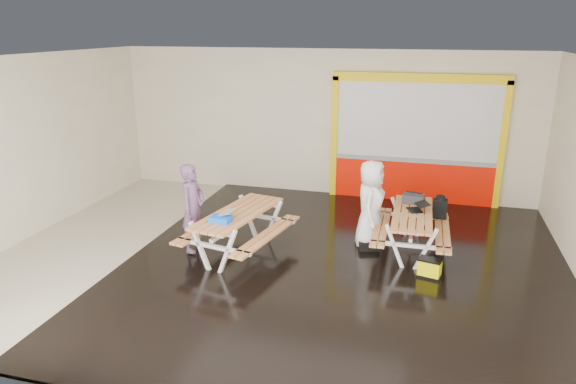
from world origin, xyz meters
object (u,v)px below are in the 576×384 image
(backpack, at_px, (440,207))
(dark_case, at_px, (369,245))
(toolbox, at_px, (413,199))
(fluke_bag, at_px, (430,268))
(laptop_right, at_px, (417,208))
(person_right, at_px, (371,205))
(laptop_left, at_px, (222,216))
(picnic_table_right, at_px, (412,222))
(picnic_table_left, at_px, (238,222))
(person_left, at_px, (193,208))
(blue_pouch, at_px, (221,219))

(backpack, relative_size, dark_case, 1.18)
(toolbox, xyz_separation_m, fluke_bag, (0.37, -1.52, -0.68))
(laptop_right, distance_m, dark_case, 1.12)
(person_right, xyz_separation_m, laptop_right, (0.84, 0.03, 0.01))
(laptop_left, height_order, toolbox, toolbox)
(dark_case, bearing_deg, picnic_table_right, 8.67)
(toolbox, bearing_deg, dark_case, -139.01)
(picnic_table_left, height_order, person_left, person_left)
(picnic_table_left, xyz_separation_m, backpack, (3.48, 1.57, 0.08))
(backpack, bearing_deg, person_right, -157.33)
(laptop_right, bearing_deg, person_right, -178.10)
(blue_pouch, bearing_deg, toolbox, 32.84)
(blue_pouch, bearing_deg, backpack, 30.49)
(picnic_table_left, bearing_deg, dark_case, 20.03)
(person_right, distance_m, fluke_bag, 1.70)
(laptop_right, height_order, fluke_bag, laptop_right)
(picnic_table_right, xyz_separation_m, toolbox, (-0.01, 0.52, 0.28))
(picnic_table_right, xyz_separation_m, laptop_right, (0.07, 0.14, 0.23))
(laptop_left, distance_m, blue_pouch, 0.17)
(laptop_right, xyz_separation_m, blue_pouch, (-3.18, -1.62, 0.06))
(blue_pouch, height_order, backpack, backpack)
(person_right, height_order, fluke_bag, person_right)
(person_right, distance_m, laptop_left, 2.77)
(blue_pouch, xyz_separation_m, backpack, (3.58, 2.11, -0.17))
(picnic_table_right, distance_m, laptop_left, 3.42)
(backpack, bearing_deg, dark_case, -148.49)
(picnic_table_right, height_order, blue_pouch, blue_pouch)
(picnic_table_left, height_order, laptop_right, laptop_right)
(picnic_table_left, distance_m, backpack, 3.81)
(backpack, height_order, dark_case, backpack)
(laptop_right, distance_m, blue_pouch, 3.57)
(person_right, xyz_separation_m, laptop_left, (-2.38, -1.43, 0.07))
(blue_pouch, distance_m, dark_case, 2.83)
(dark_case, bearing_deg, backpack, 31.51)
(picnic_table_left, bearing_deg, laptop_left, -111.98)
(laptop_right, relative_size, dark_case, 1.21)
(backpack, xyz_separation_m, dark_case, (-1.23, -0.75, -0.61))
(laptop_left, bearing_deg, backpack, 28.23)
(picnic_table_left, distance_m, person_left, 0.86)
(person_left, xyz_separation_m, backpack, (4.30, 1.67, -0.16))
(picnic_table_left, bearing_deg, picnic_table_right, 17.31)
(laptop_left, distance_m, backpack, 4.12)
(picnic_table_right, xyz_separation_m, person_right, (-0.77, 0.12, 0.22))
(picnic_table_left, distance_m, laptop_left, 0.48)
(blue_pouch, relative_size, fluke_bag, 0.83)
(laptop_right, distance_m, fluke_bag, 1.33)
(laptop_right, bearing_deg, toolbox, 103.09)
(laptop_right, xyz_separation_m, fluke_bag, (0.28, -1.14, -0.63))
(person_left, height_order, blue_pouch, person_left)
(person_right, relative_size, laptop_right, 3.80)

